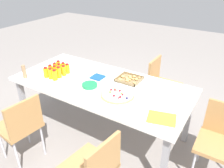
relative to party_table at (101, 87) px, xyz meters
name	(u,v)px	position (x,y,z in m)	size (l,w,h in m)	color
ground_plane	(102,131)	(0.00, 0.00, -0.68)	(12.00, 12.00, 0.00)	gray
party_table	(101,87)	(0.00, 0.00, 0.00)	(2.14, 0.99, 0.74)	white
chair_near_left	(21,124)	(-0.45, -0.85, -0.18)	(0.44, 0.44, 0.83)	#B7844C
chair_near_right	(94,167)	(0.53, -0.89, -0.18)	(0.45, 0.45, 0.83)	#B7844C
chair_end	(220,138)	(1.38, 0.05, -0.18)	(0.40, 0.40, 0.83)	#B7844C
chair_far_right	(161,82)	(0.46, 0.85, -0.18)	(0.40, 0.40, 0.83)	#B7844C
juice_bottle_0	(46,72)	(-0.67, -0.23, 0.12)	(0.06, 0.06, 0.14)	#FAAD14
juice_bottle_1	(51,74)	(-0.59, -0.23, 0.13)	(0.06, 0.06, 0.14)	#F9AA14
juice_bottle_2	(55,75)	(-0.52, -0.23, 0.12)	(0.06, 0.06, 0.14)	#F9AC14
juice_bottle_3	(50,70)	(-0.67, -0.15, 0.12)	(0.06, 0.06, 0.14)	#F8AF14
juice_bottle_4	(55,71)	(-0.60, -0.15, 0.13)	(0.06, 0.06, 0.14)	#FAAE14
juice_bottle_5	(59,72)	(-0.53, -0.15, 0.13)	(0.06, 0.06, 0.14)	#F9AF14
juice_bottle_6	(55,68)	(-0.67, -0.07, 0.12)	(0.05, 0.05, 0.14)	#F8AE14
juice_bottle_7	(59,69)	(-0.60, -0.07, 0.13)	(0.06, 0.06, 0.14)	#FAB014
juice_bottle_8	(64,71)	(-0.52, -0.07, 0.12)	(0.06, 0.06, 0.14)	#F9AD14
juice_bottle_9	(59,66)	(-0.67, 0.00, 0.13)	(0.06, 0.06, 0.14)	#FAAF14
juice_bottle_10	(63,68)	(-0.59, 0.00, 0.12)	(0.06, 0.06, 0.13)	#FAAB14
juice_bottle_11	(68,69)	(-0.52, 0.00, 0.12)	(0.06, 0.06, 0.13)	#FAAE14
fruit_pizza	(118,94)	(0.31, -0.14, 0.07)	(0.37, 0.37, 0.05)	tan
snack_tray	(129,79)	(0.25, 0.24, 0.07)	(0.28, 0.26, 0.04)	olive
plate_stack	(90,85)	(-0.06, -0.14, 0.08)	(0.18, 0.18, 0.03)	#1E8C4C
napkin_stack	(98,77)	(-0.11, 0.10, 0.07)	(0.15, 0.15, 0.02)	#194CA5
cardboard_tube	(24,72)	(-0.88, -0.39, 0.14)	(0.04, 0.04, 0.17)	#9E7A56
paper_folder	(162,118)	(0.87, -0.28, 0.06)	(0.26, 0.20, 0.01)	yellow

